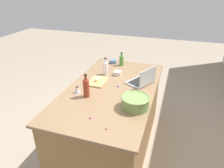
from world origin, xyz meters
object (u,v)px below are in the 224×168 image
(ramekin_medium, at_px, (118,73))
(kitchen_timer, at_px, (77,90))
(butter_stick_left, at_px, (98,79))
(bottle_vinegar, at_px, (106,68))
(bottle_olive, at_px, (121,60))
(bottle_soy, at_px, (86,88))
(ramekin_small, at_px, (113,62))
(laptop, at_px, (142,80))
(cutting_board, at_px, (98,81))
(mixing_bowl_large, at_px, (135,102))

(ramekin_medium, bearing_deg, kitchen_timer, -25.87)
(butter_stick_left, xyz_separation_m, kitchen_timer, (0.33, -0.12, -0.00))
(bottle_vinegar, relative_size, butter_stick_left, 2.12)
(bottle_olive, distance_m, kitchen_timer, 0.98)
(bottle_soy, height_order, ramekin_small, bottle_soy)
(laptop, xyz_separation_m, cutting_board, (0.13, -0.53, -0.04))
(bottle_soy, bearing_deg, bottle_vinegar, -179.80)
(bottle_vinegar, relative_size, cutting_board, 0.82)
(kitchen_timer, bearing_deg, ramekin_medium, 154.13)
(mixing_bowl_large, relative_size, bottle_olive, 1.44)
(cutting_board, bearing_deg, mixing_bowl_large, 54.22)
(bottle_vinegar, bearing_deg, ramekin_small, -175.77)
(bottle_soy, distance_m, ramekin_small, 1.04)
(bottle_vinegar, bearing_deg, ramekin_medium, 101.38)
(bottle_olive, bearing_deg, bottle_soy, -6.23)
(bottle_olive, relative_size, butter_stick_left, 1.78)
(bottle_soy, bearing_deg, ramekin_medium, 166.38)
(bottle_vinegar, relative_size, kitchen_timer, 3.03)
(ramekin_small, bearing_deg, bottle_olive, 73.53)
(ramekin_small, relative_size, kitchen_timer, 1.30)
(laptop, bearing_deg, ramekin_small, -134.67)
(bottle_vinegar, height_order, ramekin_small, bottle_vinegar)
(bottle_vinegar, height_order, ramekin_medium, bottle_vinegar)
(bottle_olive, bearing_deg, ramekin_small, -106.47)
(laptop, distance_m, cutting_board, 0.55)
(mixing_bowl_large, distance_m, ramekin_small, 1.23)
(kitchen_timer, bearing_deg, butter_stick_left, 160.62)
(ramekin_small, bearing_deg, butter_stick_left, 1.37)
(bottle_olive, height_order, ramekin_small, bottle_olive)
(bottle_soy, relative_size, cutting_board, 0.93)
(bottle_soy, distance_m, kitchen_timer, 0.16)
(mixing_bowl_large, xyz_separation_m, ramekin_medium, (-0.69, -0.39, -0.04))
(bottle_soy, distance_m, cutting_board, 0.37)
(cutting_board, height_order, ramekin_medium, ramekin_medium)
(laptop, relative_size, bottle_soy, 1.42)
(laptop, xyz_separation_m, bottle_olive, (-0.50, -0.41, 0.03))
(bottle_vinegar, height_order, bottle_olive, bottle_vinegar)
(bottle_soy, xyz_separation_m, bottle_vinegar, (-0.61, -0.00, -0.01))
(butter_stick_left, bearing_deg, ramekin_medium, 146.90)
(butter_stick_left, bearing_deg, bottle_vinegar, 176.19)
(mixing_bowl_large, bearing_deg, bottle_soy, -94.93)
(ramekin_small, bearing_deg, cutting_board, 1.34)
(laptop, relative_size, butter_stick_left, 3.42)
(bottle_olive, height_order, butter_stick_left, bottle_olive)
(bottle_soy, distance_m, butter_stick_left, 0.38)
(laptop, distance_m, bottle_olive, 0.65)
(ramekin_medium, bearing_deg, butter_stick_left, -33.10)
(kitchen_timer, bearing_deg, laptop, 124.61)
(bottle_olive, xyz_separation_m, ramekin_medium, (0.35, 0.05, -0.05))
(bottle_soy, height_order, bottle_olive, bottle_soy)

